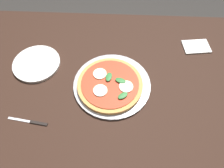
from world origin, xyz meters
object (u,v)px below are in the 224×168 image
(serving_tray, at_px, (112,84))
(napkin, at_px, (196,47))
(dining_table, at_px, (88,99))
(pizza, at_px, (110,84))
(plate_white, at_px, (37,63))
(knife, at_px, (33,122))

(serving_tray, relative_size, napkin, 2.61)
(serving_tray, bearing_deg, napkin, 31.13)
(dining_table, bearing_deg, napkin, 27.80)
(serving_tray, relative_size, pizza, 1.20)
(serving_tray, xyz_separation_m, napkin, (0.41, 0.25, -0.00))
(plate_white, bearing_deg, pizza, -17.59)
(serving_tray, distance_m, pizza, 0.02)
(serving_tray, distance_m, plate_white, 0.37)
(dining_table, distance_m, pizza, 0.15)
(serving_tray, distance_m, knife, 0.36)
(serving_tray, bearing_deg, dining_table, -166.24)
(pizza, height_order, knife, pizza)
(pizza, bearing_deg, dining_table, -170.84)
(dining_table, distance_m, knife, 0.27)
(napkin, bearing_deg, plate_white, -169.20)
(serving_tray, height_order, plate_white, plate_white)
(pizza, bearing_deg, serving_tray, 52.94)
(dining_table, bearing_deg, serving_tray, 13.76)
(pizza, relative_size, plate_white, 1.28)
(napkin, distance_m, knife, 0.84)
(dining_table, height_order, pizza, pizza)
(serving_tray, xyz_separation_m, knife, (-0.31, -0.19, -0.00))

